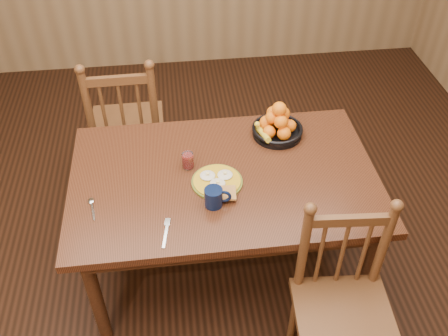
{
  "coord_description": "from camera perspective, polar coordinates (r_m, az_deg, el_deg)",
  "views": [
    {
      "loc": [
        -0.23,
        -1.9,
        2.52
      ],
      "look_at": [
        0.0,
        0.0,
        0.8
      ],
      "focal_mm": 40.0,
      "sensor_mm": 36.0,
      "label": 1
    }
  ],
  "objects": [
    {
      "name": "chair_far",
      "position": [
        3.38,
        -11.0,
        4.71
      ],
      "size": [
        0.48,
        0.46,
        1.05
      ],
      "rotation": [
        0.0,
        0.0,
        3.15
      ],
      "color": "#442714",
      "rests_on": "ground"
    },
    {
      "name": "fork",
      "position": [
        2.35,
        -6.63,
        -7.18
      ],
      "size": [
        0.05,
        0.18,
        0.0
      ],
      "rotation": [
        0.0,
        0.0,
        -0.17
      ],
      "color": "silver",
      "rests_on": "dining_table"
    },
    {
      "name": "coffee_mug",
      "position": [
        2.42,
        -1.1,
        -3.34
      ],
      "size": [
        0.13,
        0.09,
        0.1
      ],
      "color": "black",
      "rests_on": "dining_table"
    },
    {
      "name": "room",
      "position": [
        2.24,
        -0.0,
        10.52
      ],
      "size": [
        4.52,
        5.02,
        2.72
      ],
      "color": "black",
      "rests_on": "ground"
    },
    {
      "name": "spoon",
      "position": [
        2.53,
        -14.89,
        -4.03
      ],
      "size": [
        0.05,
        0.16,
        0.01
      ],
      "rotation": [
        0.0,
        0.0,
        0.18
      ],
      "color": "silver",
      "rests_on": "dining_table"
    },
    {
      "name": "juice_glass",
      "position": [
        2.63,
        -4.15,
        0.83
      ],
      "size": [
        0.06,
        0.06,
        0.09
      ],
      "color": "silver",
      "rests_on": "dining_table"
    },
    {
      "name": "dining_table",
      "position": [
        2.66,
        -0.0,
        -2.16
      ],
      "size": [
        1.6,
        1.0,
        0.75
      ],
      "color": "black",
      "rests_on": "ground"
    },
    {
      "name": "fruit_bowl",
      "position": [
        2.84,
        6.09,
        4.9
      ],
      "size": [
        0.29,
        0.29,
        0.22
      ],
      "color": "black",
      "rests_on": "dining_table"
    },
    {
      "name": "chair_near",
      "position": [
        2.48,
        13.4,
        -15.12
      ],
      "size": [
        0.48,
        0.46,
        0.99
      ],
      "rotation": [
        0.0,
        0.0,
        -0.07
      ],
      "color": "#442714",
      "rests_on": "ground"
    },
    {
      "name": "breakfast_plate",
      "position": [
        2.55,
        -0.74,
        -1.58
      ],
      "size": [
        0.26,
        0.29,
        0.04
      ],
      "color": "#59601E",
      "rests_on": "dining_table"
    }
  ]
}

